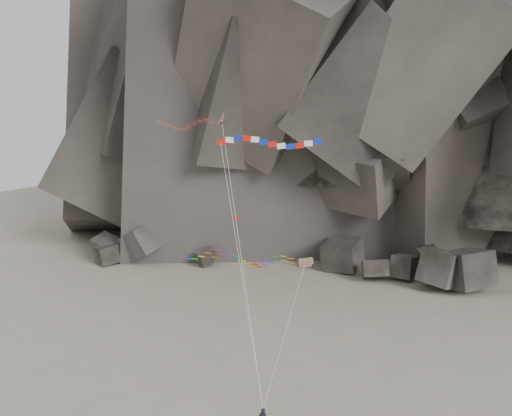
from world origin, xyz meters
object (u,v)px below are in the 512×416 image
(delta_kite, at_px, (185,123))
(pennant_kite, at_px, (241,258))
(parafoil_kite, at_px, (236,257))
(banner_kite, at_px, (268,143))

(delta_kite, height_order, pennant_kite, delta_kite)
(parafoil_kite, bearing_deg, pennant_kite, -85.76)
(delta_kite, relative_size, pennant_kite, 1.76)
(delta_kite, relative_size, banner_kite, 1.11)
(banner_kite, relative_size, pennant_kite, 1.59)
(delta_kite, bearing_deg, pennant_kite, -26.21)
(delta_kite, height_order, parafoil_kite, delta_kite)
(banner_kite, distance_m, pennant_kite, 11.13)
(delta_kite, distance_m, pennant_kite, 14.79)
(banner_kite, height_order, pennant_kite, banner_kite)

